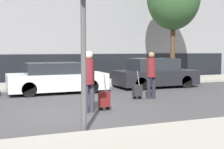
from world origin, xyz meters
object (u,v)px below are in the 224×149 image
Objects in this scene: parked_car_1 at (56,78)px; parked_car_2 at (155,74)px; trolley_left at (104,99)px; trolley_right at (137,90)px; parked_bicycle at (83,76)px; pedestrian_left at (89,77)px; pedestrian_right at (151,72)px; traffic_light at (85,10)px.

parked_car_2 is at bearing 1.80° from parked_car_1.
trolley_left reaches higher than trolley_right.
parked_car_1 is 3.09m from parked_bicycle.
pedestrian_left is 3.42m from pedestrian_right.
parked_car_1 reaches higher than trolley_left.
parked_car_2 reaches higher than trolley_right.
traffic_light is 9.89m from parked_bicycle.
parked_car_1 is 3.78m from trolley_right.
trolley_right is 0.61× the size of parked_bicycle.
pedestrian_left is 7.25m from parked_bicycle.
trolley_right is at bearing -83.84° from parked_bicycle.
parked_car_1 reaches higher than parked_bicycle.
traffic_light reaches higher than pedestrian_right.
trolley_left is at bearing 60.77° from traffic_light.
trolley_left is at bearing -133.84° from parked_car_2.
trolley_left is 0.63× the size of parked_bicycle.
parked_bicycle reaches higher than trolley_right.
pedestrian_right reaches higher than parked_car_2.
trolley_left is (-4.40, -4.58, -0.32)m from parked_car_2.
traffic_light is (-1.34, -2.40, 2.39)m from trolley_left.
parked_car_2 is (4.95, 0.16, 0.05)m from parked_car_1.
traffic_light is 2.17× the size of parked_bicycle.
parked_car_2 reaches higher than trolley_left.
traffic_light is at bearing -96.56° from parked_car_1.
parked_car_2 is 3.74× the size of trolley_right.
trolley_left is 0.63× the size of pedestrian_right.
pedestrian_right is at bearing -78.28° from parked_bicycle.
parked_bicycle is at bearing 111.68° from pedestrian_right.
pedestrian_left is 0.48× the size of traffic_light.
pedestrian_right is 1.66× the size of trolley_right.
pedestrian_left is at bearing -136.33° from parked_car_2.
pedestrian_right is at bearing 45.57° from traffic_light.
pedestrian_right is at bearing 31.15° from trolley_left.
parked_car_1 is 3.87× the size of trolley_right.
pedestrian_right reaches higher than trolley_left.
pedestrian_left is (-4.93, -4.71, 0.38)m from parked_car_2.
parked_car_1 is 4.96m from parked_car_2.
pedestrian_right is at bearing -165.22° from pedestrian_left.
pedestrian_left reaches higher than trolley_left.
parked_bicycle is (2.71, 9.24, -2.24)m from traffic_light.
traffic_light reaches higher than parked_bicycle.
parked_car_2 is 9.27m from traffic_light.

